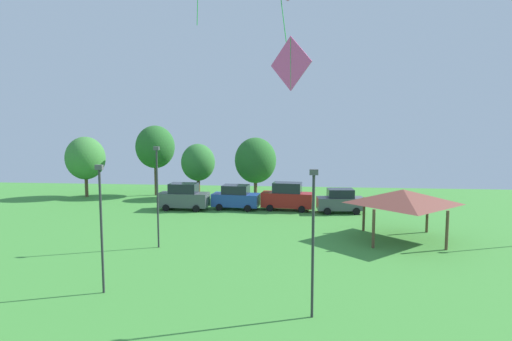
% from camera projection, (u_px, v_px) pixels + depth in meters
% --- Properties ---
extents(kite_flying_4, '(1.84, 1.54, 2.37)m').
position_uv_depth(kite_flying_4, '(291.00, 64.00, 19.96)').
color(kite_flying_4, '#E54C93').
extents(parked_car_leftmost, '(4.70, 2.20, 2.52)m').
position_uv_depth(parked_car_leftmost, '(184.00, 197.00, 42.99)').
color(parked_car_leftmost, '#4C5156').
rests_on(parked_car_leftmost, ground).
extents(parked_car_second_from_left, '(4.55, 2.40, 2.33)m').
position_uv_depth(parked_car_second_from_left, '(236.00, 197.00, 43.19)').
color(parked_car_second_from_left, '#234299').
rests_on(parked_car_second_from_left, ground).
extents(parked_car_third_from_left, '(4.93, 2.38, 2.63)m').
position_uv_depth(parked_car_third_from_left, '(287.00, 197.00, 42.71)').
color(parked_car_third_from_left, maroon).
rests_on(parked_car_third_from_left, ground).
extents(parked_car_rightmost_in_row, '(4.33, 2.28, 2.21)m').
position_uv_depth(parked_car_rightmost_in_row, '(340.00, 201.00, 41.56)').
color(parked_car_rightmost_in_row, '#4C5156').
rests_on(parked_car_rightmost_in_row, ground).
extents(park_pavilion, '(6.07, 6.08, 3.60)m').
position_uv_depth(park_pavilion, '(403.00, 197.00, 32.00)').
color(park_pavilion, brown).
rests_on(park_pavilion, ground).
extents(light_post_0, '(0.36, 0.20, 6.32)m').
position_uv_depth(light_post_0, '(101.00, 222.00, 21.99)').
color(light_post_0, '#2D2D33').
rests_on(light_post_0, ground).
extents(light_post_2, '(0.36, 0.20, 6.41)m').
position_uv_depth(light_post_2, '(313.00, 235.00, 19.21)').
color(light_post_2, '#2D2D33').
rests_on(light_post_2, ground).
extents(light_post_3, '(0.36, 0.20, 6.73)m').
position_uv_depth(light_post_3, '(157.00, 191.00, 29.95)').
color(light_post_3, '#2D2D33').
rests_on(light_post_3, ground).
extents(treeline_tree_0, '(4.26, 4.26, 6.63)m').
position_uv_depth(treeline_tree_0, '(85.00, 158.00, 49.91)').
color(treeline_tree_0, brown).
rests_on(treeline_tree_0, ground).
extents(treeline_tree_1, '(4.33, 4.33, 7.84)m').
position_uv_depth(treeline_tree_1, '(155.00, 147.00, 50.90)').
color(treeline_tree_1, brown).
rests_on(treeline_tree_1, ground).
extents(treeline_tree_2, '(3.65, 3.65, 5.90)m').
position_uv_depth(treeline_tree_2, '(198.00, 162.00, 49.29)').
color(treeline_tree_2, brown).
rests_on(treeline_tree_2, ground).
extents(treeline_tree_3, '(4.37, 4.37, 6.62)m').
position_uv_depth(treeline_tree_3, '(255.00, 160.00, 47.98)').
color(treeline_tree_3, brown).
rests_on(treeline_tree_3, ground).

